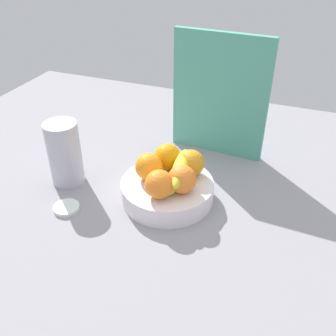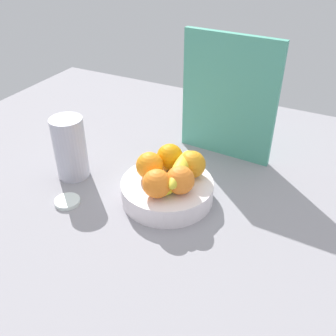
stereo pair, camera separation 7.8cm
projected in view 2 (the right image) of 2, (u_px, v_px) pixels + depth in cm
name	position (u px, v px, depth cm)	size (l,w,h in cm)	color
ground_plane	(178.00, 206.00, 98.92)	(180.00, 140.00, 3.00)	gray
fruit_bowl	(168.00, 189.00, 98.12)	(23.51, 23.51, 5.20)	white
orange_front_left	(150.00, 165.00, 96.50)	(6.98, 6.98, 6.98)	orange
orange_front_right	(157.00, 184.00, 89.89)	(6.98, 6.98, 6.98)	orange
orange_center	(180.00, 180.00, 91.10)	(6.98, 6.98, 6.98)	orange
orange_back_left	(192.00, 164.00, 96.77)	(6.98, 6.98, 6.98)	orange
orange_back_right	(170.00, 157.00, 99.70)	(6.98, 6.98, 6.98)	orange
banana_bunch	(181.00, 173.00, 94.14)	(6.77, 17.92, 6.20)	yellow
cutting_board	(228.00, 98.00, 108.11)	(28.00, 1.80, 36.00)	#4EA58C
thermos_tumbler	(70.00, 148.00, 103.37)	(8.77, 8.77, 17.52)	#B7B6C5
jar_lid	(67.00, 201.00, 97.36)	(6.43, 6.43, 1.01)	white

